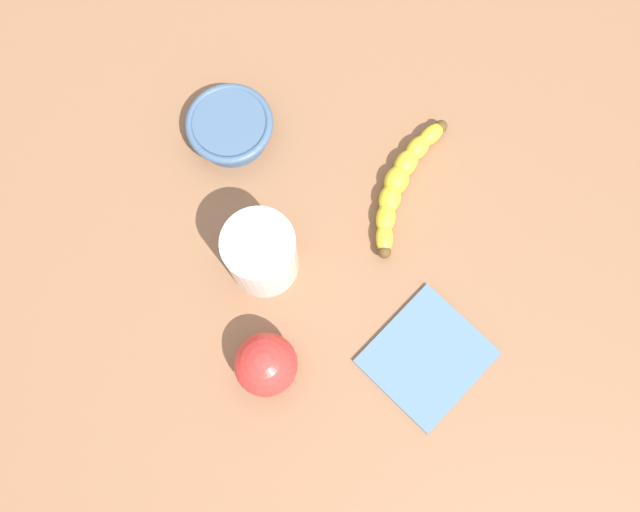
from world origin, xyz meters
TOP-DOWN VIEW (x-y plane):
  - wooden_tabletop at (0.00, 0.00)cm, footprint 120.00×120.00cm
  - banana at (-8.87, -4.34)cm, footprint 15.41×17.43cm
  - smoothie_glass at (12.39, 1.32)cm, footprint 9.28×9.28cm
  - ceramic_bowl at (11.92, -18.60)cm, footprint 12.30×12.30cm
  - apple_fruit at (15.57, 14.86)cm, footprint 8.06×8.06cm
  - folded_napkin at (-4.88, 19.47)cm, footprint 19.16×18.68cm

SIDE VIEW (x-z plane):
  - wooden_tabletop at x=0.00cm, z-range 0.00..3.00cm
  - folded_napkin at x=-4.88cm, z-range 3.00..3.60cm
  - banana at x=-8.87cm, z-range 3.00..6.32cm
  - ceramic_bowl at x=11.92cm, z-range 3.45..7.79cm
  - apple_fruit at x=15.57cm, z-range 3.00..11.06cm
  - smoothie_glass at x=12.39cm, z-range 2.81..14.08cm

